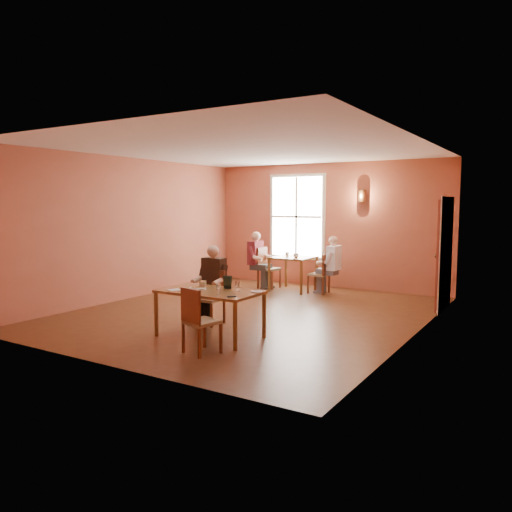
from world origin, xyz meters
The scene contains 29 objects.
ground centered at (0.00, 0.00, 0.00)m, with size 6.00×7.00×0.01m, color brown.
wall_back centered at (0.00, 3.50, 1.50)m, with size 6.00×0.04×3.00m, color brown.
wall_front centered at (0.00, -3.50, 1.50)m, with size 6.00×0.04×3.00m, color brown.
wall_left centered at (-3.00, 0.00, 1.50)m, with size 0.04×7.00×3.00m, color brown.
wall_right centered at (3.00, 0.00, 1.50)m, with size 0.04×7.00×3.00m, color brown.
ceiling centered at (0.00, 0.00, 3.00)m, with size 6.00×7.00×0.04m, color white.
window centered at (-0.80, 3.45, 1.70)m, with size 1.36×0.10×1.96m, color white.
door centered at (2.94, 2.30, 1.05)m, with size 0.12×1.04×2.10m, color maroon.
wall_sconce centered at (0.90, 3.40, 2.20)m, with size 0.16×0.16×0.28m, color brown.
main_table centered at (0.36, -1.74, 0.36)m, with size 1.54×0.86×0.72m, color brown, non-canonical shape.
chair_diner_main centered at (-0.14, -1.09, 0.45)m, with size 0.40×0.40×0.90m, color #432B15, non-canonical shape.
diner_main centered at (-0.14, -1.12, 0.64)m, with size 0.51×0.51×1.27m, color black, non-canonical shape.
chair_empty centered at (0.76, -2.45, 0.45)m, with size 0.40×0.40×0.91m, color #492919, non-canonical shape.
plate_food centered at (0.13, -1.73, 0.74)m, with size 0.27×0.27×0.03m, color silver.
sandwich centered at (0.16, -1.64, 0.77)m, with size 0.08×0.08×0.10m, color tan.
goblet_a centered at (0.79, -1.61, 0.81)m, with size 0.07×0.07×0.18m, color white, non-canonical shape.
goblet_c centered at (0.69, -1.96, 0.81)m, with size 0.07×0.07×0.17m, color white, non-canonical shape.
menu_stand centered at (0.50, -1.46, 0.82)m, with size 0.12×0.06×0.20m, color black.
knife centered at (0.30, -1.97, 0.72)m, with size 0.18×0.01×0.00m, color silver.
napkin centered at (-0.11, -1.99, 0.72)m, with size 0.17×0.17×0.01m, color silver.
side_plate centered at (1.04, -1.49, 0.73)m, with size 0.18×0.18×0.01m, color silver.
sunglasses centered at (0.95, -2.01, 0.73)m, with size 0.12×0.04×0.02m, color black.
second_table centered at (-0.43, 2.57, 0.40)m, with size 0.90×0.90×0.79m, color brown, non-canonical shape.
chair_diner_white centered at (0.22, 2.57, 0.45)m, with size 0.40×0.40×0.90m, color #502817, non-canonical shape.
diner_white centered at (0.25, 2.57, 0.63)m, with size 0.51×0.51×1.26m, color white, non-canonical shape.
chair_diner_maroon centered at (-1.08, 2.57, 0.49)m, with size 0.43×0.43×0.98m, color #442215, non-canonical shape.
diner_maroon centered at (-1.11, 2.57, 0.66)m, with size 0.52×0.52×1.31m, color maroon, non-canonical shape.
cup_a centered at (-0.30, 2.44, 0.84)m, with size 0.12×0.12×0.10m, color white.
cup_b centered at (-0.64, 2.66, 0.84)m, with size 0.10×0.10×0.09m, color silver.
Camera 1 is at (4.85, -7.72, 2.03)m, focal length 35.00 mm.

